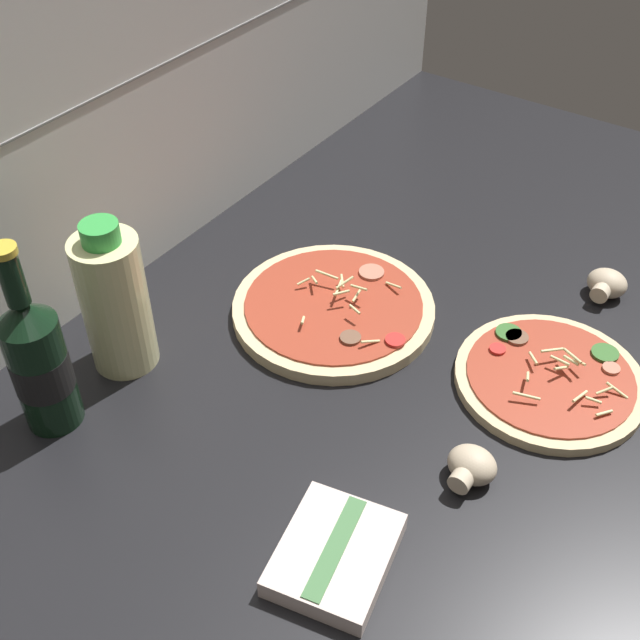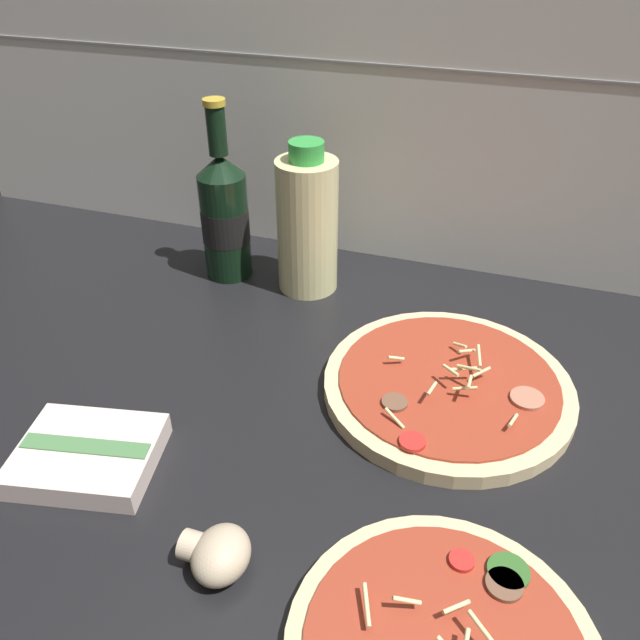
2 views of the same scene
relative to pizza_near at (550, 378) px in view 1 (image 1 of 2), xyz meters
The scene contains 9 objects.
counter_slab 15.86cm from the pizza_near, 128.04° to the left, with size 160.00×90.00×2.50cm.
tile_backsplash 64.47cm from the pizza_near, 99.50° to the left, with size 160.00×1.13×60.00cm.
pizza_near is the anchor object (origin of this frame).
pizza_far 29.36cm from the pizza_near, 98.49° to the left, with size 27.21×27.21×4.97cm.
beer_bottle 60.15cm from the pizza_near, 130.19° to the left, with size 6.62×6.62×24.76cm.
oil_bottle 53.62cm from the pizza_near, 120.04° to the left, with size 8.15×8.15×20.61cm.
mushroom_left 20.52cm from the pizza_near, ahead, with size 5.74×5.47×3.83cm.
mushroom_right 18.72cm from the pizza_near, behind, with size 5.80×5.52×3.87cm.
dish_towel 36.43cm from the pizza_near, 167.71° to the left, with size 14.88×13.04×2.56cm.
Camera 1 is at (-63.11, -28.66, 73.50)cm, focal length 45.00 mm.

